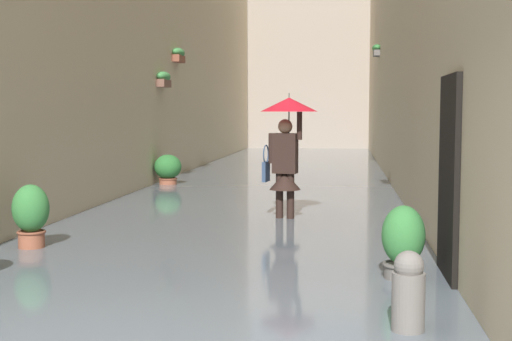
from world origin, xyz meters
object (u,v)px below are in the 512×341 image
(person_wading, at_px, (287,137))
(potted_plant_far_left, at_px, (403,246))
(potted_plant_near_right, at_px, (168,170))
(mooring_bollard, at_px, (408,299))
(potted_plant_mid_right, at_px, (31,216))

(person_wading, relative_size, potted_plant_far_left, 2.41)
(potted_plant_near_right, xyz_separation_m, mooring_bollard, (-4.57, 10.50, -0.09))
(potted_plant_near_right, distance_m, potted_plant_mid_right, 7.67)
(person_wading, bearing_deg, potted_plant_far_left, 111.29)
(mooring_bollard, bearing_deg, potted_plant_mid_right, -32.88)
(mooring_bollard, bearing_deg, potted_plant_far_left, -93.35)
(person_wading, relative_size, potted_plant_mid_right, 2.30)
(person_wading, xyz_separation_m, potted_plant_far_left, (-1.51, 3.87, -0.97))
(potted_plant_far_left, xyz_separation_m, potted_plant_near_right, (4.68, -8.75, 0.01))
(person_wading, distance_m, mooring_bollard, 5.89)
(potted_plant_near_right, height_order, potted_plant_mid_right, potted_plant_mid_right)
(potted_plant_far_left, xyz_separation_m, potted_plant_mid_right, (4.49, -1.08, 0.06))
(potted_plant_near_right, height_order, mooring_bollard, potted_plant_near_right)
(person_wading, distance_m, potted_plant_far_left, 4.27)
(potted_plant_near_right, bearing_deg, potted_plant_far_left, 118.12)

